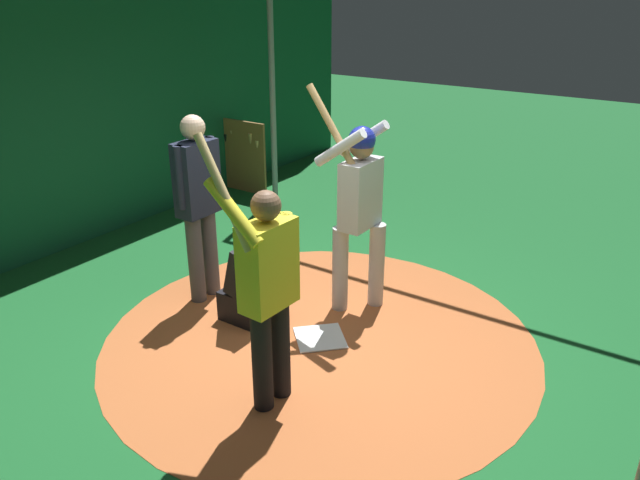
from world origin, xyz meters
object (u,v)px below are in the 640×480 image
at_px(home_plate, 320,338).
at_px(batter, 359,202).
at_px(umpire, 198,199).
at_px(visitor, 267,286).
at_px(bat_rack, 235,156).
at_px(catcher, 250,283).

xyz_separation_m(home_plate, batter, (-0.05, 0.70, 1.06)).
height_order(batter, umpire, batter).
xyz_separation_m(visitor, bat_rack, (-3.61, 3.72, -0.47)).
relative_size(home_plate, umpire, 0.23).
relative_size(catcher, bat_rack, 0.80).
bearing_deg(catcher, bat_rack, 133.29).
bearing_deg(umpire, visitor, -30.81).
distance_m(catcher, bat_rack, 3.94).
xyz_separation_m(home_plate, bat_rack, (-3.43, 2.81, 0.48)).
relative_size(home_plate, bat_rack, 0.36).
bearing_deg(visitor, home_plate, 103.67).
bearing_deg(home_plate, batter, 93.78).
bearing_deg(bat_rack, visitor, -45.91).
xyz_separation_m(catcher, visitor, (0.90, -0.85, 0.60)).
xyz_separation_m(umpire, bat_rack, (-2.04, 2.79, -0.54)).
distance_m(batter, catcher, 1.24).
height_order(batter, visitor, batter).
height_order(umpire, bat_rack, umpire).
bearing_deg(bat_rack, batter, -31.98).
height_order(home_plate, batter, batter).
bearing_deg(batter, home_plate, -86.22).
bearing_deg(home_plate, umpire, 178.97).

